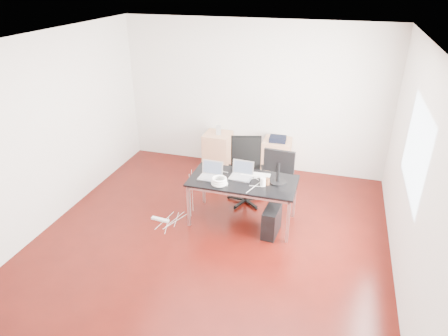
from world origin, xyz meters
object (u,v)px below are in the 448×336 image
(pc_tower, at_px, (272,221))
(office_chair, at_px, (246,168))
(filing_cabinet_right, at_px, (276,157))
(filing_cabinet_left, at_px, (218,150))
(desk, at_px, (243,183))

(pc_tower, bearing_deg, office_chair, 129.80)
(office_chair, xyz_separation_m, filing_cabinet_right, (0.33, 1.09, -0.26))
(filing_cabinet_right, bearing_deg, filing_cabinet_left, 180.00)
(filing_cabinet_left, distance_m, filing_cabinet_right, 1.16)
(desk, bearing_deg, filing_cabinet_right, 82.84)
(desk, distance_m, filing_cabinet_left, 2.01)
(filing_cabinet_left, bearing_deg, office_chair, -52.68)
(office_chair, relative_size, filing_cabinet_left, 1.54)
(desk, xyz_separation_m, office_chair, (-0.11, 0.66, -0.07))
(desk, height_order, pc_tower, desk)
(filing_cabinet_left, xyz_separation_m, pc_tower, (1.44, -1.95, -0.13))
(pc_tower, bearing_deg, filing_cabinet_right, 102.66)
(desk, bearing_deg, filing_cabinet_left, 118.36)
(office_chair, bearing_deg, filing_cabinet_left, 112.22)
(office_chair, distance_m, pc_tower, 1.12)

